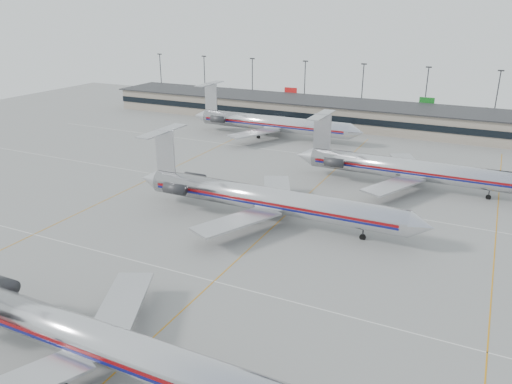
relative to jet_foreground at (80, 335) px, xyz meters
The scene contains 8 objects.
ground 9.26m from the jet_foreground, 68.61° to the left, with size 260.00×260.00×0.00m, color gray.
apron_markings 18.61m from the jet_foreground, 80.10° to the left, with size 160.00×0.15×0.02m, color silver.
terminal 106.05m from the jet_foreground, 88.30° to the left, with size 162.00×17.00×6.25m.
light_mast_row 120.19m from the jet_foreground, 88.50° to the left, with size 163.60×0.40×15.28m.
jet_foreground is the anchor object (origin of this frame).
jet_second_row 37.03m from the jet_foreground, 88.43° to the left, with size 47.52×27.98×12.44m.
jet_third_row 64.26m from the jet_foreground, 73.94° to the left, with size 44.07×27.11×12.05m.
jet_back_row 86.78m from the jet_foreground, 103.00° to the left, with size 45.56×28.02×12.46m.
Camera 1 is at (27.16, -34.65, 30.89)m, focal length 35.00 mm.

